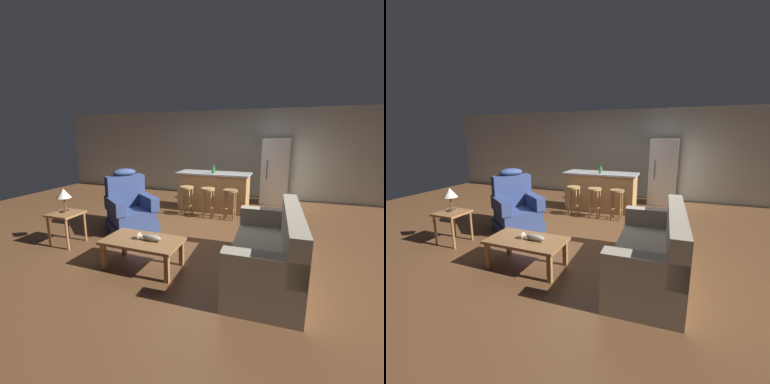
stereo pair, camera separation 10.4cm
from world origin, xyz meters
The scene contains 14 objects.
ground_plane centered at (0.00, 0.00, 0.00)m, with size 12.00×12.00×0.00m.
back_wall centered at (0.00, 3.12, 1.30)m, with size 12.00×0.05×2.60m.
coffee_table centered at (-0.13, -1.85, 0.36)m, with size 1.10×0.60×0.42m.
fish_figurine centered at (-0.02, -1.84, 0.46)m, with size 0.34×0.10×0.10m.
couch centered at (1.56, -1.47, 0.34)m, with size 0.93×1.94×0.94m.
recliner_near_lamp centered at (-1.19, -0.56, 0.42)m, with size 1.18×1.18×1.20m.
end_table centered at (-1.79, -1.58, 0.46)m, with size 0.48×0.48×0.56m.
table_lamp centered at (-1.83, -1.54, 0.87)m, with size 0.24×0.24×0.41m.
kitchen_island centered at (0.00, 1.35, 0.48)m, with size 1.80×0.70×0.95m.
bar_stool_left centered at (-0.48, 0.72, 0.47)m, with size 0.32×0.32×0.68m.
bar_stool_middle centered at (0.04, 0.72, 0.47)m, with size 0.32×0.32×0.68m.
bar_stool_right centered at (0.56, 0.72, 0.47)m, with size 0.32×0.32×0.68m.
refrigerator centered at (1.40, 2.55, 0.88)m, with size 0.70×0.69×1.76m.
bottle_tall_green centered at (0.03, 1.21, 1.03)m, with size 0.08×0.08×0.22m.
Camera 1 is at (1.69, -4.76, 1.85)m, focal length 24.00 mm.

